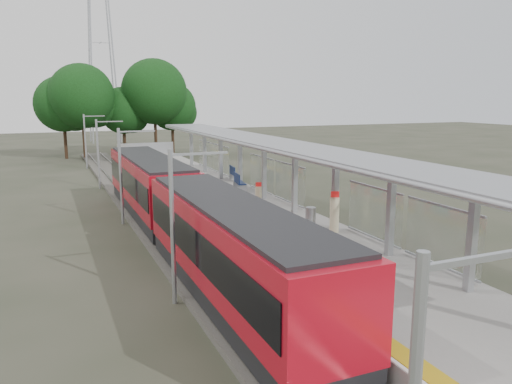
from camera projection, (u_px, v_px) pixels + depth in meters
ground at (466, 363)px, 13.51m from camera, size 200.00×200.00×0.00m
trackbed at (151, 215)px, 29.83m from camera, size 3.00×70.00×0.24m
platform at (222, 203)px, 31.49m from camera, size 6.00×50.00×1.00m
tactile_strip at (183, 198)px, 30.41m from camera, size 0.60×50.00×0.02m
end_fence at (146, 148)px, 53.82m from camera, size 6.00×0.10×1.20m
train at (180, 207)px, 23.15m from camera, size 2.74×27.60×3.62m
canopy at (271, 149)px, 27.96m from camera, size 3.27×38.00×3.66m
pylon at (99, 17)px, 75.51m from camera, size 8.00×4.00×38.00m
tree_cluster at (120, 99)px, 58.47m from camera, size 18.92×8.97×11.57m
catenary_masts at (122, 173)px, 27.74m from camera, size 2.08×48.16×5.40m
bench_mid at (239, 181)px, 32.88m from camera, size 0.76×1.73×1.14m
bench_far at (234, 173)px, 36.66m from camera, size 0.67×1.63×1.08m
info_pillar_near at (334, 214)px, 22.69m from camera, size 0.43×0.43×1.89m
info_pillar_far at (259, 199)px, 26.81m from camera, size 0.36×0.36×1.59m
litter_bin at (310, 218)px, 23.41m from camera, size 0.61×0.61×1.00m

